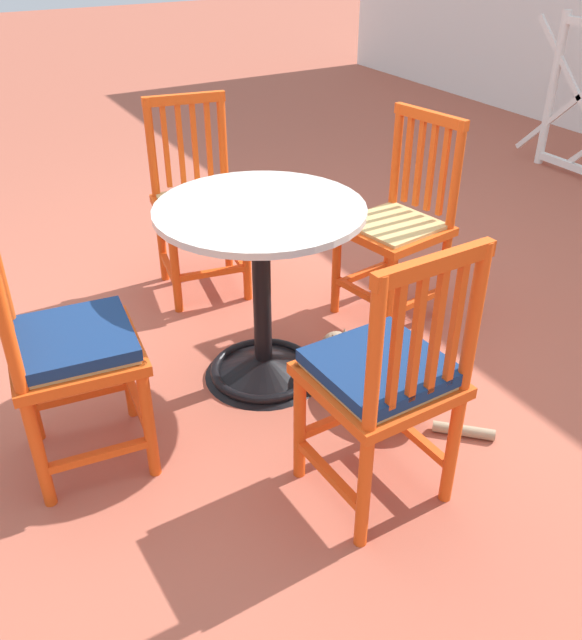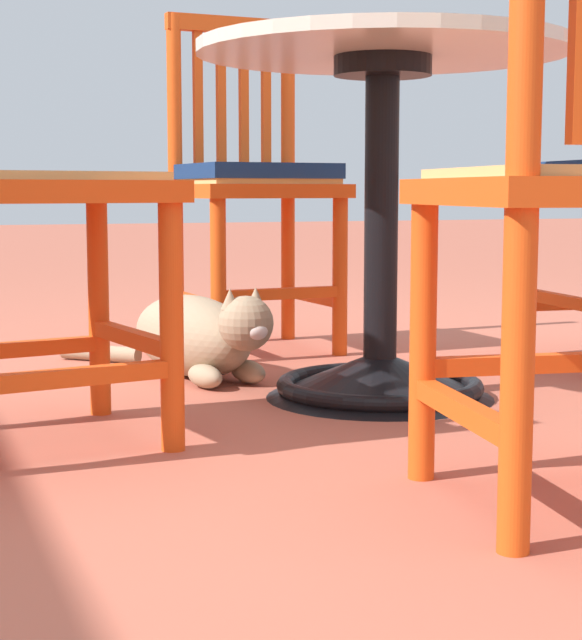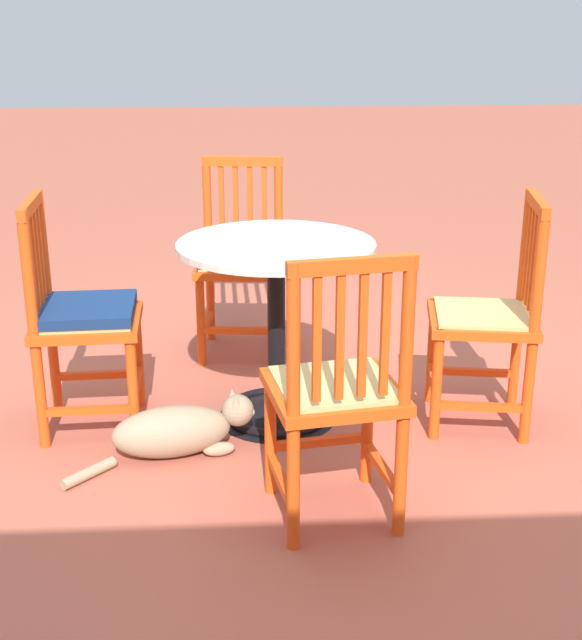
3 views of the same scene
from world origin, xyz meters
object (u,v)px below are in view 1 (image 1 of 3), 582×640
cafe_table (262,315)px  orange_chair_near_fence (398,227)px  orange_chair_tucked_in (384,380)px  tabby_cat (375,381)px  orange_chair_at_corner (68,350)px  orange_chair_by_planter (198,205)px

cafe_table → orange_chair_near_fence: 0.78m
orange_chair_tucked_in → tabby_cat: orange_chair_tucked_in is taller
cafe_table → orange_chair_at_corner: size_ratio=0.83×
orange_chair_by_planter → orange_chair_near_fence: (0.66, 0.67, 0.00)m
orange_chair_near_fence → tabby_cat: bearing=-41.5°
orange_chair_near_fence → orange_chair_at_corner: bearing=-79.1°
orange_chair_at_corner → orange_chair_tucked_in: same height
orange_chair_by_planter → tabby_cat: 1.25m
orange_chair_at_corner → orange_chair_near_fence: bearing=100.9°
orange_chair_tucked_in → tabby_cat: 0.58m
orange_chair_by_planter → orange_chair_at_corner: same height
orange_chair_by_planter → tabby_cat: size_ratio=1.33×
orange_chair_tucked_in → orange_chair_at_corner: bearing=-128.3°
tabby_cat → cafe_table: bearing=-141.6°
orange_chair_tucked_in → orange_chair_near_fence: bearing=141.2°
orange_chair_by_planter → orange_chair_tucked_in: (1.57, -0.06, 0.01)m
orange_chair_by_planter → orange_chair_at_corner: (0.95, -0.83, 0.01)m
cafe_table → orange_chair_tucked_in: orange_chair_tucked_in is taller
orange_chair_near_fence → tabby_cat: 0.77m
orange_chair_by_planter → orange_chair_at_corner: 1.27m
orange_chair_by_planter → orange_chair_at_corner: bearing=-41.2°
cafe_table → tabby_cat: (0.36, 0.29, -0.19)m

